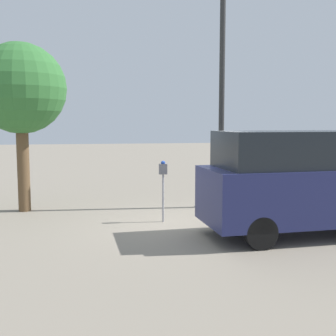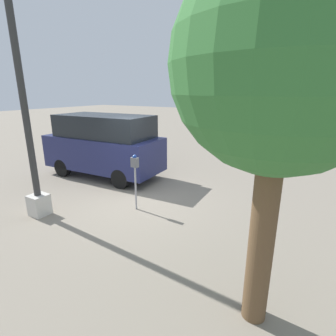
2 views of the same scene
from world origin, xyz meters
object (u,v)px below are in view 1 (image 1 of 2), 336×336
object	(u,v)px
parking_meter_near	(163,177)
parked_van	(302,180)
lamp_post	(221,137)
street_tree	(20,90)

from	to	relation	value
parking_meter_near	parked_van	size ratio (longest dim) A/B	0.34
lamp_post	parked_van	bearing A→B (deg)	-75.97
lamp_post	street_tree	xyz separation A→B (m)	(-5.61, 0.42, 1.30)
parking_meter_near	lamp_post	world-z (taller)	lamp_post
parked_van	street_tree	distance (m)	7.76
parked_van	parking_meter_near	bearing A→B (deg)	145.20
parking_meter_near	street_tree	distance (m)	4.71
parking_meter_near	street_tree	bearing A→B (deg)	153.38
parked_van	street_tree	world-z (taller)	street_tree
lamp_post	street_tree	world-z (taller)	lamp_post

